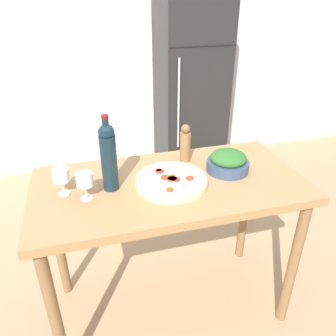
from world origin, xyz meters
name	(u,v)px	position (x,y,z in m)	size (l,w,h in m)	color
ground_plane	(169,303)	(0.00, 0.00, 0.00)	(14.00, 14.00, 0.00)	tan
wall_back	(113,42)	(0.00, 2.05, 1.30)	(6.40, 0.06, 2.60)	silver
refrigerator	(190,85)	(0.69, 1.70, 0.92)	(0.62, 0.63, 1.84)	black
prep_counter	(170,200)	(0.00, 0.00, 0.78)	(1.36, 0.68, 0.89)	#A87A4C
wine_bottle	(109,156)	(-0.29, 0.02, 1.07)	(0.08, 0.08, 0.37)	#142833
wine_glass_near	(85,181)	(-0.41, -0.04, 0.99)	(0.08, 0.08, 0.13)	silver
wine_glass_far	(61,176)	(-0.51, 0.02, 0.99)	(0.08, 0.08, 0.13)	silver
pepper_mill	(185,144)	(0.15, 0.20, 1.00)	(0.06, 0.06, 0.22)	olive
salad_bowl	(228,162)	(0.33, 0.03, 0.95)	(0.22, 0.22, 0.12)	#384C6B
homemade_pizza	(172,181)	(0.00, -0.03, 0.91)	(0.36, 0.36, 0.04)	beige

